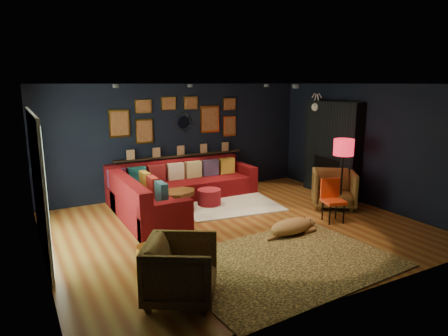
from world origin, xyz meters
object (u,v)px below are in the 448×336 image
gold_stool (149,260)px  floor_lamp (343,151)px  dog (292,223)px  coffee_table (178,195)px  armchair_left (181,267)px  armchair_right (334,187)px  sectional (170,192)px  pouf (209,197)px  orange_chair (332,197)px

gold_stool → floor_lamp: (4.50, 0.95, 1.04)m
dog → coffee_table: bearing=116.2°
floor_lamp → dog: size_ratio=1.23×
armchair_left → armchair_right: bearing=-34.3°
armchair_right → coffee_table: bearing=-166.5°
coffee_table → floor_lamp: floor_lamp is taller
sectional → coffee_table: 0.42m
pouf → armchair_left: 3.86m
sectional → floor_lamp: floor_lamp is taller
gold_stool → dog: 2.67m
sectional → gold_stool: size_ratio=8.09×
sectional → floor_lamp: 3.74m
pouf → sectional: bearing=155.6°
sectional → orange_chair: sectional is taller
armchair_left → dog: armchair_left is taller
armchair_left → gold_stool: (-0.15, 0.82, -0.22)m
coffee_table → pouf: size_ratio=1.93×
sectional → dog: 2.87m
armchair_left → dog: 2.74m
coffee_table → orange_chair: 3.07m
sectional → armchair_right: 3.51m
sectional → gold_stool: 3.14m
gold_stool → sectional: bearing=63.7°
armchair_left → gold_stool: 0.86m
armchair_left → dog: size_ratio=0.71×
sectional → armchair_left: size_ratio=3.99×
sectional → armchair_right: (3.06, -1.70, 0.12)m
gold_stool → coffee_table: bearing=59.6°
armchair_left → dog: (2.52, 1.06, -0.22)m
orange_chair → dog: (-1.13, -0.23, -0.27)m
coffee_table → gold_stool: coffee_table is taller
armchair_left → pouf: bearing=0.1°
pouf → gold_stool: 3.27m
floor_lamp → dog: (-1.84, -0.71, -1.04)m
armchair_left → orange_chair: bearing=-39.0°
gold_stool → floor_lamp: size_ratio=0.28×
pouf → gold_stool: bearing=-131.1°
floor_lamp → sectional: bearing=149.2°
sectional → orange_chair: (2.41, -2.34, 0.16)m
pouf → floor_lamp: (2.35, -1.51, 1.05)m
pouf → armchair_left: bearing=-121.4°
coffee_table → armchair_left: 3.45m
orange_chair → floor_lamp: (0.71, 0.48, 0.76)m
armchair_right → floor_lamp: size_ratio=0.59×
coffee_table → pouf: (0.75, 0.07, -0.16)m
armchair_left → armchair_right: size_ratio=0.97×
pouf → dog: size_ratio=0.42×
pouf → armchair_right: armchair_right is taller
coffee_table → pouf: coffee_table is taller
pouf → armchair_left: size_ratio=0.60×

